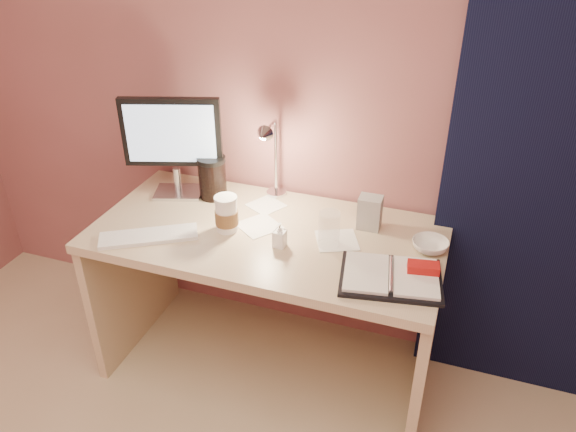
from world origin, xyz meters
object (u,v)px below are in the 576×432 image
(product_box, at_px, (370,213))
(desk_lamp, at_px, (267,154))
(desk, at_px, (274,267))
(clear_cup, at_px, (329,230))
(keyboard, at_px, (149,236))
(bowl, at_px, (430,246))
(dark_jar, at_px, (213,179))
(lotion_bottle, at_px, (280,235))
(monitor, at_px, (172,138))
(planner, at_px, (393,276))
(coffee_cup, at_px, (227,215))

(product_box, bearing_deg, desk_lamp, 173.59)
(desk, bearing_deg, clear_cup, -19.34)
(keyboard, height_order, bowl, bowl)
(keyboard, height_order, dark_jar, dark_jar)
(dark_jar, bearing_deg, keyboard, -103.20)
(clear_cup, xyz_separation_m, desk_lamp, (-0.34, 0.23, 0.16))
(lotion_bottle, bearing_deg, keyboard, -167.24)
(product_box, distance_m, desk_lamp, 0.48)
(clear_cup, bearing_deg, monitor, 166.30)
(desk, distance_m, dark_jar, 0.47)
(planner, xyz_separation_m, product_box, (-0.16, 0.31, 0.06))
(monitor, height_order, coffee_cup, monitor)
(monitor, relative_size, coffee_cup, 2.98)
(bowl, bearing_deg, desk_lamp, 169.27)
(bowl, relative_size, dark_jar, 0.80)
(lotion_bottle, distance_m, desk_lamp, 0.38)
(product_box, relative_size, desk_lamp, 0.37)
(desk, height_order, bowl, bowl)
(keyboard, distance_m, coffee_cup, 0.32)
(monitor, relative_size, planner, 1.14)
(monitor, bearing_deg, clear_cup, -31.72)
(bowl, height_order, dark_jar, dark_jar)
(lotion_bottle, bearing_deg, clear_cup, 20.57)
(desk, relative_size, desk_lamp, 3.73)
(lotion_bottle, bearing_deg, dark_jar, 146.13)
(planner, distance_m, dark_jar, 0.93)
(clear_cup, xyz_separation_m, bowl, (0.37, 0.09, -0.05))
(desk, height_order, monitor, monitor)
(desk, relative_size, planner, 3.57)
(clear_cup, distance_m, product_box, 0.22)
(planner, xyz_separation_m, clear_cup, (-0.27, 0.13, 0.06))
(lotion_bottle, height_order, dark_jar, dark_jar)
(keyboard, xyz_separation_m, coffee_cup, (0.27, 0.16, 0.06))
(keyboard, bearing_deg, dark_jar, 46.09)
(coffee_cup, xyz_separation_m, desk_lamp, (0.08, 0.25, 0.16))
(coffee_cup, bearing_deg, product_box, 21.23)
(monitor, relative_size, clear_cup, 3.13)
(planner, bearing_deg, clear_cup, 144.59)
(lotion_bottle, bearing_deg, desk, 118.22)
(coffee_cup, bearing_deg, dark_jar, 126.49)
(planner, relative_size, coffee_cup, 2.61)
(coffee_cup, bearing_deg, clear_cup, 3.28)
(keyboard, relative_size, product_box, 2.75)
(bowl, xyz_separation_m, dark_jar, (-0.96, 0.12, 0.06))
(coffee_cup, height_order, product_box, coffee_cup)
(desk, relative_size, product_box, 10.17)
(coffee_cup, xyz_separation_m, clear_cup, (0.41, 0.02, 0.00))
(desk_lamp, bearing_deg, bowl, -12.40)
(bowl, distance_m, dark_jar, 0.97)
(clear_cup, relative_size, bowl, 1.04)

